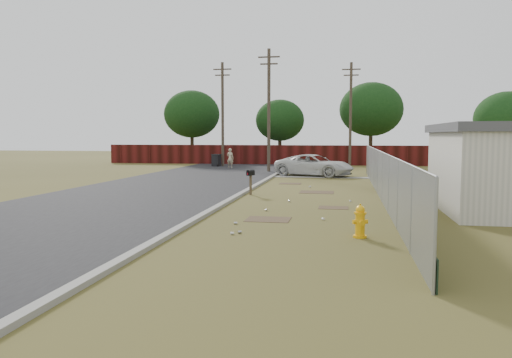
% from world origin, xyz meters
% --- Properties ---
extents(ground, '(120.00, 120.00, 0.00)m').
position_xyz_m(ground, '(0.00, 0.00, 0.00)').
color(ground, brown).
rests_on(ground, ground).
extents(street, '(15.10, 60.00, 0.12)m').
position_xyz_m(street, '(-6.76, 8.05, 0.02)').
color(street, black).
rests_on(street, ground).
extents(chainlink_fence, '(0.10, 27.06, 2.02)m').
position_xyz_m(chainlink_fence, '(3.12, 1.03, 0.80)').
color(chainlink_fence, '#93969B').
rests_on(chainlink_fence, ground).
extents(privacy_fence, '(30.00, 0.12, 1.80)m').
position_xyz_m(privacy_fence, '(-6.00, 25.00, 0.90)').
color(privacy_fence, '#4F1210').
rests_on(privacy_fence, ground).
extents(utility_poles, '(12.60, 8.24, 9.00)m').
position_xyz_m(utility_poles, '(-3.67, 20.67, 4.69)').
color(utility_poles, '#4C4132').
rests_on(utility_poles, ground).
extents(horizon_trees, '(33.32, 31.94, 7.78)m').
position_xyz_m(horizon_trees, '(0.84, 23.56, 4.63)').
color(horizon_trees, '#362918').
rests_on(horizon_trees, ground).
extents(fire_hydrant, '(0.46, 0.46, 0.90)m').
position_xyz_m(fire_hydrant, '(2.01, -7.37, 0.42)').
color(fire_hydrant, '#FFB50D').
rests_on(fire_hydrant, ground).
extents(mailbox, '(0.33, 0.49, 1.14)m').
position_xyz_m(mailbox, '(-2.60, 1.44, 0.90)').
color(mailbox, brown).
rests_on(mailbox, ground).
extents(pickup_truck, '(5.67, 4.00, 1.43)m').
position_xyz_m(pickup_truck, '(-0.40, 12.50, 0.72)').
color(pickup_truck, silver).
rests_on(pickup_truck, ground).
extents(pedestrian, '(0.68, 0.53, 1.64)m').
position_xyz_m(pedestrian, '(-7.73, 19.40, 0.82)').
color(pedestrian, '#BBAD89').
rests_on(pedestrian, ground).
extents(trash_bin, '(0.83, 0.90, 1.06)m').
position_xyz_m(trash_bin, '(-9.43, 21.39, 0.55)').
color(trash_bin, black).
rests_on(trash_bin, ground).
extents(scattered_litter, '(3.57, 12.84, 0.07)m').
position_xyz_m(scattered_litter, '(-0.43, -3.10, 0.04)').
color(scattered_litter, silver).
rests_on(scattered_litter, ground).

